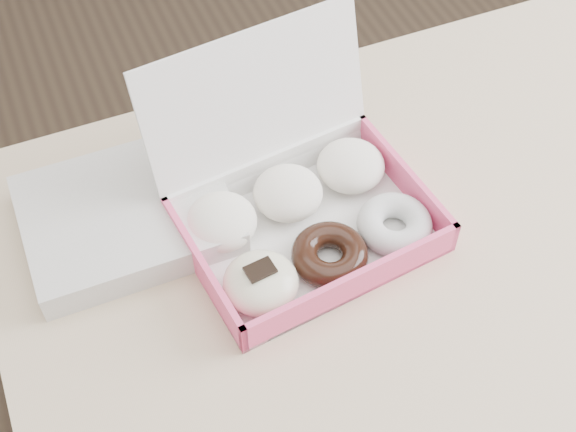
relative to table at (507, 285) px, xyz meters
name	(u,v)px	position (x,y,z in m)	size (l,w,h in m)	color
table	(507,285)	(0.00, 0.00, 0.00)	(1.20, 0.80, 0.75)	#CAB085
donut_box	(299,210)	(-0.23, 0.13, 0.11)	(0.31, 0.29, 0.20)	white
newspapers	(127,215)	(-0.42, 0.21, 0.10)	(0.24, 0.19, 0.04)	white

